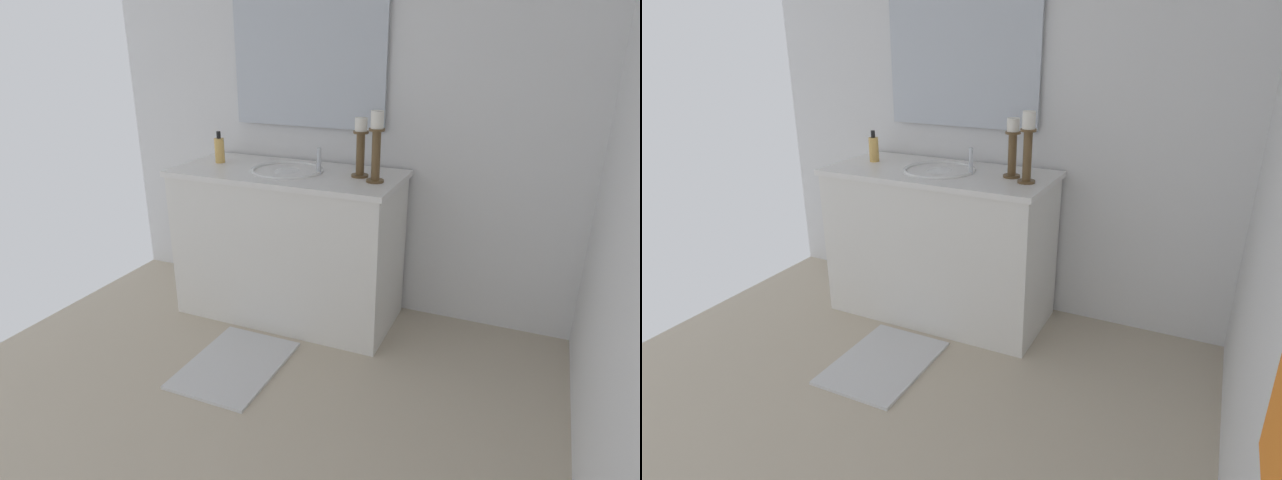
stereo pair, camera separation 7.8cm
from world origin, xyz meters
TOP-DOWN VIEW (x-y plane):
  - floor at (0.00, 0.00)m, footprint 2.76×2.85m
  - wall_left at (-1.38, 0.00)m, footprint 0.04×2.85m
  - vanity_cabinet at (-1.06, -0.14)m, footprint 0.58×1.27m
  - sink_basin at (-1.06, -0.14)m, footprint 0.40×0.40m
  - mirror at (-1.34, -0.14)m, footprint 0.02×0.92m
  - candle_holder_tall at (-1.02, 0.37)m, footprint 0.09×0.09m
  - candle_holder_short at (-1.09, 0.27)m, footprint 0.09×0.09m
  - soap_bottle at (-1.09, -0.59)m, footprint 0.06×0.06m
  - bath_mat at (-0.43, -0.14)m, footprint 0.60×0.44m

SIDE VIEW (x-z plane):
  - floor at x=0.00m, z-range -0.02..0.00m
  - bath_mat at x=-0.43m, z-range 0.00..0.02m
  - vanity_cabinet at x=-1.06m, z-range 0.00..0.87m
  - sink_basin at x=-1.06m, z-range 0.70..0.95m
  - soap_bottle at x=-1.09m, z-range 0.85..1.03m
  - candle_holder_short at x=-1.09m, z-range 0.87..1.18m
  - candle_holder_tall at x=-1.02m, z-range 0.88..1.23m
  - wall_left at x=-1.38m, z-range 0.00..2.45m
  - mirror at x=-1.34m, z-range 1.06..1.92m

